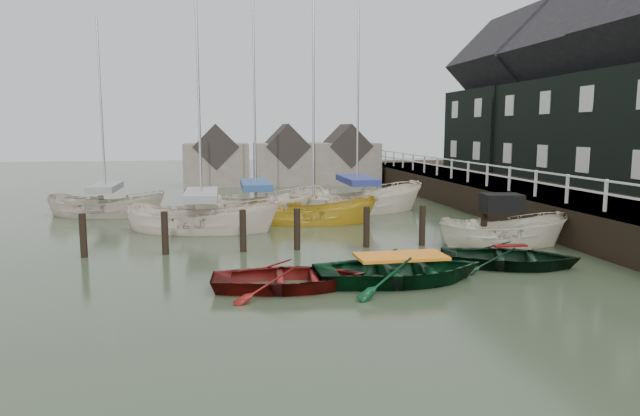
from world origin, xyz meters
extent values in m
plane|color=#323D27|center=(0.00, 0.00, 0.00)|extent=(120.00, 120.00, 0.00)
cube|color=black|center=(9.50, 10.00, 1.40)|extent=(3.00, 32.00, 0.20)
cube|color=silver|center=(8.00, 10.00, 2.45)|extent=(0.06, 32.00, 0.06)
cube|color=silver|center=(8.00, 10.00, 2.05)|extent=(0.06, 32.00, 0.06)
cube|color=black|center=(15.00, 10.00, 0.00)|extent=(14.00, 38.00, 1.50)
cube|color=black|center=(15.00, 12.00, 4.00)|extent=(6.00, 7.00, 5.00)
cube|color=black|center=(15.00, 12.00, 8.25)|extent=(6.11, 7.14, 6.11)
cube|color=black|center=(15.00, 19.00, 4.00)|extent=(6.40, 7.00, 5.00)
cube|color=black|center=(15.00, 19.00, 8.25)|extent=(6.52, 7.14, 6.52)
cylinder|color=black|center=(-8.00, 3.00, 0.50)|extent=(0.22, 0.22, 1.80)
cylinder|color=black|center=(-5.50, 3.00, 0.50)|extent=(0.22, 0.22, 1.80)
cylinder|color=black|center=(-3.00, 3.00, 0.50)|extent=(0.22, 0.22, 1.80)
cylinder|color=black|center=(-1.20, 3.00, 0.50)|extent=(0.22, 0.22, 1.80)
cylinder|color=black|center=(1.20, 3.00, 0.50)|extent=(0.22, 0.22, 1.80)
cylinder|color=black|center=(3.20, 3.00, 0.50)|extent=(0.22, 0.22, 1.80)
cylinder|color=black|center=(5.50, 3.00, 0.50)|extent=(0.22, 0.22, 1.80)
cube|color=#665B51|center=(-4.00, 26.00, 1.50)|extent=(4.50, 4.00, 3.00)
cube|color=#282321|center=(-4.00, 26.00, 2.80)|extent=(3.18, 4.08, 3.18)
cube|color=#665B51|center=(1.00, 26.00, 1.50)|extent=(4.50, 4.00, 3.00)
cube|color=#282321|center=(1.00, 26.00, 2.80)|extent=(3.18, 4.08, 3.18)
cube|color=#665B51|center=(5.50, 26.00, 1.50)|extent=(4.50, 4.00, 3.00)
cube|color=#282321|center=(5.50, 26.00, 2.80)|extent=(3.18, 4.08, 3.18)
imported|color=#5F100D|center=(-2.00, -1.63, 0.00)|extent=(4.12, 3.08, 0.82)
imported|color=black|center=(0.97, -1.52, 0.00)|extent=(4.63, 3.36, 0.95)
imported|color=black|center=(4.68, -0.41, 0.00)|extent=(4.75, 4.11, 0.83)
imported|color=beige|center=(5.87, 2.29, 0.00)|extent=(4.66, 2.23, 1.73)
cube|color=black|center=(5.87, 2.49, 1.48)|extent=(1.41, 1.15, 0.65)
imported|color=beige|center=(-4.46, 7.15, 0.00)|extent=(6.65, 3.88, 2.42)
cylinder|color=#B2B2B7|center=(-4.46, 7.15, 5.23)|extent=(0.10, 0.10, 7.81)
cube|color=gray|center=(-4.46, 7.15, 1.45)|extent=(3.65, 2.09, 0.30)
imported|color=beige|center=(-2.13, 10.42, 0.00)|extent=(6.69, 3.14, 2.50)
cylinder|color=#B2B2B7|center=(-2.13, 10.42, 5.79)|extent=(0.10, 0.10, 8.84)
cube|color=navy|center=(-2.13, 10.42, 1.49)|extent=(3.68, 1.68, 0.30)
imported|color=gold|center=(0.23, 8.42, 0.00)|extent=(5.68, 2.75, 2.11)
cylinder|color=#B2B2B7|center=(0.23, 8.42, 5.43)|extent=(0.10, 0.10, 8.54)
imported|color=beige|center=(2.83, 11.18, 0.00)|extent=(7.13, 3.40, 2.65)
cylinder|color=#B2B2B7|center=(2.83, 11.18, 5.88)|extent=(0.10, 0.10, 8.85)
cube|color=navy|center=(2.83, 11.18, 1.58)|extent=(3.91, 1.82, 0.30)
imported|color=#BEB1A2|center=(-9.01, 12.04, 0.00)|extent=(6.07, 3.60, 2.20)
cylinder|color=#B2B2B7|center=(-9.01, 12.04, 5.08)|extent=(0.10, 0.10, 7.74)
cube|color=gray|center=(-9.01, 12.04, 1.33)|extent=(3.33, 1.94, 0.30)
camera|label=1|loc=(-3.64, -15.67, 4.04)|focal=32.00mm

